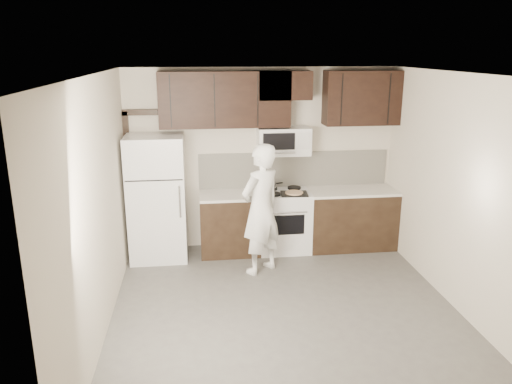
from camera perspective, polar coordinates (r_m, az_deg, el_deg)
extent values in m
plane|color=#514E4B|center=(5.92, 3.54, -13.81)|extent=(4.50, 4.50, 0.00)
plane|color=beige|center=(7.53, 0.63, 3.80)|extent=(4.00, 0.00, 4.00)
plane|color=white|center=(5.15, 4.06, 13.26)|extent=(4.50, 4.50, 0.00)
cube|color=black|center=(7.44, -3.02, -3.71)|extent=(0.87, 0.62, 0.87)
cube|color=black|center=(7.78, 10.76, -3.09)|extent=(1.32, 0.62, 0.87)
cube|color=silver|center=(7.30, -3.07, -0.35)|extent=(0.87, 0.64, 0.04)
cube|color=silver|center=(7.64, 10.94, 0.13)|extent=(1.32, 0.64, 0.04)
cube|color=white|center=(7.53, 3.18, -3.39)|extent=(0.76, 0.62, 0.89)
cube|color=white|center=(7.39, 3.24, -0.06)|extent=(0.76, 0.62, 0.02)
cube|color=black|center=(7.23, 3.61, -3.77)|extent=(0.50, 0.01, 0.30)
cylinder|color=silver|center=(7.13, 3.69, -2.35)|extent=(0.55, 0.02, 0.02)
cylinder|color=black|center=(7.21, 2.04, -0.24)|extent=(0.20, 0.20, 0.03)
cylinder|color=black|center=(7.28, 4.84, -0.15)|extent=(0.20, 0.20, 0.03)
cylinder|color=black|center=(7.50, 1.69, 0.39)|extent=(0.20, 0.20, 0.03)
cylinder|color=black|center=(7.56, 4.39, 0.48)|extent=(0.20, 0.20, 0.03)
cube|color=silver|center=(7.64, 4.36, 2.62)|extent=(2.90, 0.02, 0.54)
cube|color=black|center=(7.17, -3.60, 10.51)|extent=(1.85, 0.35, 0.78)
cube|color=black|center=(7.56, 11.98, 10.49)|extent=(1.10, 0.35, 0.78)
cube|color=black|center=(7.25, 3.24, 12.09)|extent=(0.76, 0.35, 0.40)
cube|color=white|center=(7.34, 3.17, 5.84)|extent=(0.76, 0.38, 0.40)
cube|color=black|center=(7.12, 2.65, 5.78)|extent=(0.46, 0.01, 0.24)
cube|color=silver|center=(7.19, 5.49, 5.82)|extent=(0.18, 0.01, 0.24)
cylinder|color=silver|center=(7.13, 2.66, 4.48)|extent=(0.46, 0.02, 0.02)
cube|color=white|center=(7.26, -11.23, -0.66)|extent=(0.80, 0.72, 1.80)
cube|color=black|center=(6.81, -11.59, 1.29)|extent=(0.77, 0.01, 0.02)
cylinder|color=silver|center=(6.85, -8.72, -1.10)|extent=(0.03, 0.03, 0.45)
cube|color=black|center=(7.57, -14.22, 1.02)|extent=(0.08, 0.08, 2.10)
cube|color=black|center=(7.35, -13.13, 8.86)|extent=(0.50, 0.08, 0.08)
cylinder|color=silver|center=(7.49, 1.69, 0.75)|extent=(0.16, 0.16, 0.13)
sphere|color=black|center=(7.47, 1.69, 1.33)|extent=(0.03, 0.03, 0.03)
cylinder|color=black|center=(7.54, 2.53, 1.00)|extent=(0.15, 0.07, 0.02)
cube|color=black|center=(7.26, 4.38, -0.21)|extent=(0.41, 0.32, 0.02)
cylinder|color=beige|center=(7.26, 4.39, -0.06)|extent=(0.28, 0.28, 0.02)
imported|color=white|center=(6.64, 0.55, -2.00)|extent=(0.77, 0.73, 1.78)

